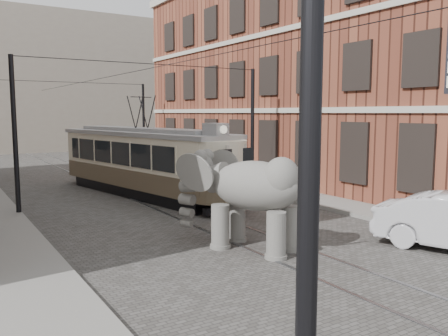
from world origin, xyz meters
TOP-DOWN VIEW (x-y plane):
  - ground at (0.00, 0.00)m, footprint 120.00×120.00m
  - tram_rails at (0.00, 0.00)m, footprint 1.54×80.00m
  - sidewalk_right at (6.00, 0.00)m, footprint 2.00×60.00m
  - sidewalk_left at (-6.50, 0.00)m, footprint 2.00×60.00m
  - brick_building at (11.00, 9.00)m, footprint 8.00×26.00m
  - distant_block at (0.00, 40.00)m, footprint 28.00×10.00m
  - catenary at (-0.20, 5.00)m, footprint 11.00×30.20m
  - tram at (0.10, 7.71)m, footprint 4.51×11.96m
  - elephant at (-0.54, -2.25)m, footprint 4.25×5.25m

SIDE VIEW (x-z plane):
  - ground at x=0.00m, z-range 0.00..0.00m
  - tram_rails at x=0.00m, z-range 0.00..0.02m
  - sidewalk_right at x=6.00m, z-range 0.00..0.15m
  - sidewalk_left at x=-6.50m, z-range 0.00..0.15m
  - elephant at x=-0.54m, z-range 0.00..2.82m
  - tram at x=0.10m, z-range 0.00..4.65m
  - catenary at x=-0.20m, z-range 0.00..6.00m
  - brick_building at x=11.00m, z-range 0.00..12.00m
  - distant_block at x=0.00m, z-range 0.00..14.00m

